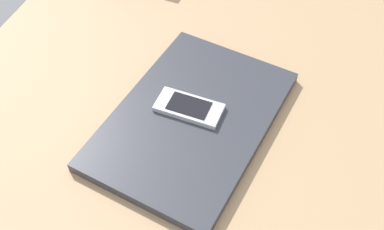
% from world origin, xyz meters
% --- Properties ---
extents(desk_surface, '(1.20, 0.80, 0.03)m').
position_xyz_m(desk_surface, '(0.00, 0.00, 0.01)').
color(desk_surface, tan).
rests_on(desk_surface, ground).
extents(laptop_closed, '(0.38, 0.29, 0.02)m').
position_xyz_m(laptop_closed, '(0.04, -0.04, 0.04)').
color(laptop_closed, '#33353D').
rests_on(laptop_closed, desk_surface).
extents(cell_phone_on_laptop, '(0.06, 0.11, 0.01)m').
position_xyz_m(cell_phone_on_laptop, '(0.05, -0.04, 0.05)').
color(cell_phone_on_laptop, silver).
rests_on(cell_phone_on_laptop, laptop_closed).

